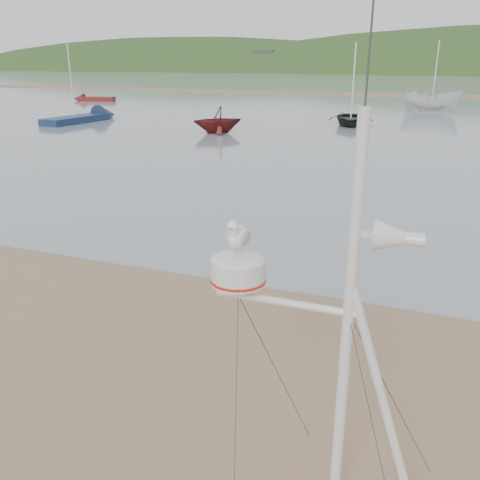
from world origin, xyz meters
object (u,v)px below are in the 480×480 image
(mast_rig, at_px, (332,424))
(dinghy_red_far, at_px, (89,99))
(boat_dark, at_px, (353,92))
(sailboat_blue_near, at_px, (93,117))
(boat_red, at_px, (217,108))
(boat_white, at_px, (434,83))

(mast_rig, bearing_deg, dinghy_red_far, 128.82)
(boat_dark, distance_m, sailboat_blue_near, 20.53)
(boat_red, distance_m, boat_white, 23.81)
(mast_rig, distance_m, boat_white, 47.40)
(boat_red, xyz_separation_m, boat_white, (12.99, 19.93, 1.00))
(dinghy_red_far, bearing_deg, boat_red, -38.56)
(boat_dark, bearing_deg, sailboat_blue_near, -177.04)
(mast_rig, xyz_separation_m, boat_dark, (-5.46, 35.02, 1.16))
(boat_white, bearing_deg, mast_rig, -179.25)
(boat_red, xyz_separation_m, sailboat_blue_near, (-12.41, 3.38, -1.37))
(mast_rig, distance_m, boat_dark, 35.46)
(boat_red, bearing_deg, boat_dark, 93.56)
(boat_dark, height_order, sailboat_blue_near, sailboat_blue_near)
(boat_white, xyz_separation_m, dinghy_red_far, (-38.21, 0.18, -2.38))
(mast_rig, height_order, boat_white, boat_white)
(boat_white, bearing_deg, dinghy_red_far, 90.41)
(boat_red, xyz_separation_m, dinghy_red_far, (-25.22, 20.11, -1.38))
(boat_red, bearing_deg, sailboat_blue_near, -146.62)
(boat_red, relative_size, dinghy_red_far, 0.63)
(mast_rig, bearing_deg, sailboat_blue_near, 129.53)
(boat_dark, xyz_separation_m, dinghy_red_far, (-32.80, 12.54, -2.14))
(boat_dark, distance_m, dinghy_red_far, 35.18)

